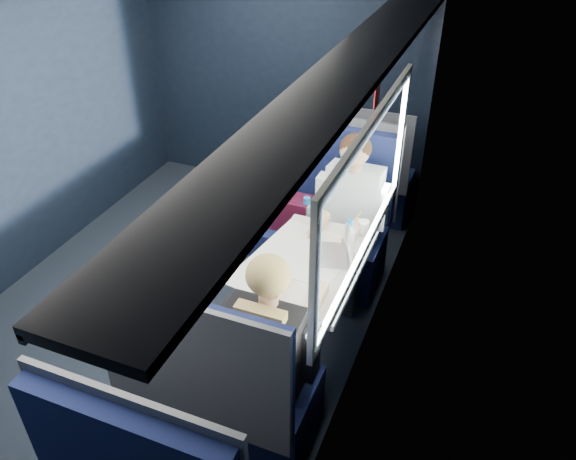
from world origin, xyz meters
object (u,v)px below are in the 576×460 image
at_px(seat_bay_far, 222,389).
at_px(woman, 274,340).
at_px(man, 349,212).
at_px(table, 307,271).
at_px(seat_bay_near, 321,227).
at_px(bottle_small, 350,236).
at_px(seat_row_front, 355,177).
at_px(cup, 363,228).
at_px(laptop, 342,251).

relative_size(seat_bay_far, woman, 0.95).
relative_size(seat_bay_far, man, 0.95).
distance_m(table, seat_bay_near, 0.92).
distance_m(woman, bottle_small, 0.96).
xyz_separation_m(table, woman, (0.07, -0.71, 0.06)).
bearing_deg(table, seat_bay_far, -101.78).
bearing_deg(seat_row_front, bottle_small, -76.12).
bearing_deg(seat_row_front, woman, -84.30).
xyz_separation_m(woman, cup, (0.17, 1.15, 0.06)).
height_order(seat_bay_near, seat_bay_far, same).
bearing_deg(table, seat_bay_near, 102.83).
relative_size(seat_bay_far, cup, 12.86).
distance_m(table, man, 0.70).
xyz_separation_m(woman, laptop, (0.12, 0.82, 0.07)).
distance_m(seat_bay_near, man, 0.43).
xyz_separation_m(table, seat_bay_near, (-0.20, 0.87, -0.24)).
distance_m(seat_bay_far, man, 1.62).
distance_m(seat_row_front, bottle_small, 1.66).
distance_m(table, seat_bay_far, 0.93).
bearing_deg(cup, seat_bay_near, 135.86).
relative_size(man, woman, 1.00).
bearing_deg(bottle_small, seat_row_front, 103.88).
relative_size(laptop, cup, 3.35).
bearing_deg(woman, seat_bay_near, 99.55).
bearing_deg(seat_bay_far, table, 78.22).
relative_size(seat_bay_near, seat_bay_far, 1.00).
distance_m(seat_bay_far, laptop, 1.13).
relative_size(seat_bay_near, woman, 0.95).
xyz_separation_m(woman, bottle_small, (0.14, 0.94, 0.11)).
xyz_separation_m(seat_bay_far, woman, (0.25, 0.17, 0.31)).
relative_size(bottle_small, cup, 2.34).
height_order(seat_bay_far, cup, seat_bay_far).
xyz_separation_m(table, cup, (0.24, 0.44, 0.13)).
distance_m(table, woman, 0.71).
relative_size(seat_row_front, woman, 0.88).
bearing_deg(laptop, seat_bay_near, 117.45).
bearing_deg(woman, bottle_small, 81.84).
bearing_deg(man, seat_bay_near, 147.65).
xyz_separation_m(bottle_small, cup, (0.04, 0.20, -0.05)).
bearing_deg(bottle_small, seat_bay_far, -109.12).
distance_m(table, cup, 0.52).
height_order(seat_row_front, bottle_small, seat_row_front).
bearing_deg(seat_row_front, laptop, -77.43).
relative_size(table, seat_bay_near, 0.79).
distance_m(seat_row_front, woman, 2.54).
distance_m(seat_row_front, cup, 1.47).
bearing_deg(bottle_small, laptop, -95.11).
bearing_deg(cup, laptop, -98.80).
xyz_separation_m(seat_bay_far, seat_row_front, (0.00, 2.67, -0.00)).
bearing_deg(seat_row_front, cup, -72.61).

